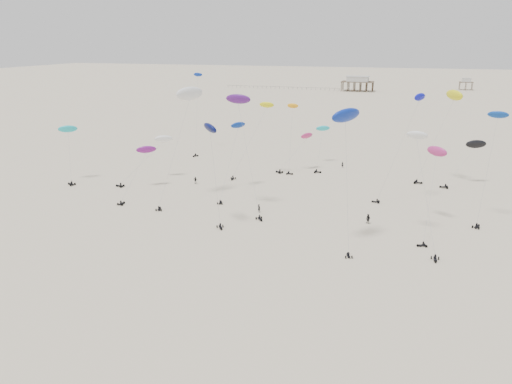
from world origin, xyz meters
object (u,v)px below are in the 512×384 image
(pavilion_small, at_px, (466,85))
(rig_4, at_px, (241,116))
(pavilion_main, at_px, (357,85))
(rig_0, at_px, (257,126))
(spectator_0, at_px, (259,212))
(rig_9, at_px, (69,143))

(pavilion_small, bearing_deg, rig_4, -103.24)
(pavilion_main, relative_size, pavilion_small, 2.33)
(pavilion_small, relative_size, rig_4, 0.38)
(pavilion_main, xyz_separation_m, rig_0, (-0.90, -226.24, 8.31))
(rig_4, xyz_separation_m, spectator_0, (4.16, -1.68, -18.94))
(rig_4, xyz_separation_m, rig_9, (-46.32, 7.17, -9.55))
(pavilion_main, xyz_separation_m, rig_9, (-42.57, -244.35, 5.17))
(pavilion_main, bearing_deg, rig_0, -90.23)
(pavilion_main, height_order, pavilion_small, pavilion_main)
(pavilion_small, height_order, rig_4, rig_4)
(pavilion_small, distance_m, rig_0, 266.02)
(pavilion_main, xyz_separation_m, spectator_0, (7.91, -253.20, -4.22))
(pavilion_small, xyz_separation_m, rig_4, (-66.25, -281.52, 15.46))
(rig_0, height_order, rig_9, rig_0)
(rig_9, relative_size, spectator_0, 6.93)
(pavilion_main, distance_m, rig_4, 251.98)
(pavilion_small, distance_m, rig_9, 296.61)
(pavilion_main, relative_size, rig_0, 1.08)
(pavilion_main, height_order, rig_9, rig_9)
(rig_4, bearing_deg, pavilion_small, -142.43)
(pavilion_main, distance_m, rig_9, 248.08)
(pavilion_small, bearing_deg, rig_9, -112.31)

